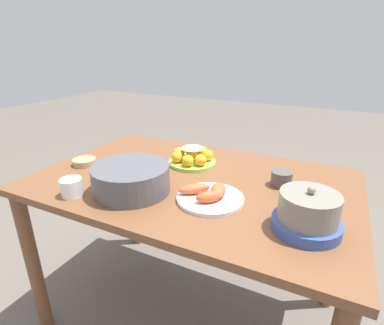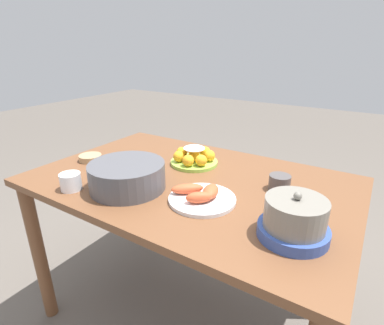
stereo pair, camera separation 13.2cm
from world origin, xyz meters
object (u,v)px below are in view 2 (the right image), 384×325
at_px(cup_near, 279,183).
at_px(dining_table, 190,201).
at_px(sauce_bowl, 90,158).
at_px(warming_pot, 294,220).
at_px(cup_far, 71,182).
at_px(serving_bowl, 127,175).
at_px(seafood_platter, 201,196).
at_px(cake_plate, 194,157).

bearing_deg(cup_near, dining_table, 15.84).
xyz_separation_m(sauce_bowl, warming_pot, (-1.00, 0.10, 0.04)).
relative_size(cup_far, warming_pot, 0.39).
relative_size(serving_bowl, cup_far, 3.67).
distance_m(dining_table, cup_far, 0.49).
bearing_deg(dining_table, serving_bowl, 52.70).
height_order(seafood_platter, warming_pot, warming_pot).
bearing_deg(cake_plate, cup_far, 61.64).
distance_m(dining_table, cup_near, 0.39).
height_order(dining_table, cup_near, cup_near).
bearing_deg(cake_plate, serving_bowl, 76.89).
relative_size(seafood_platter, warming_pot, 1.18).
bearing_deg(dining_table, cup_near, -164.16).
relative_size(cake_plate, seafood_platter, 0.91).
height_order(cake_plate, cup_far, cake_plate).
bearing_deg(dining_table, cup_far, 44.84).
bearing_deg(seafood_platter, sauce_bowl, -4.89).
bearing_deg(warming_pot, sauce_bowl, -5.68).
bearing_deg(cup_near, sauce_bowl, 11.76).
height_order(dining_table, serving_bowl, serving_bowl).
height_order(cup_near, cup_far, cup_far).
bearing_deg(cup_near, cake_plate, -7.04).
bearing_deg(sauce_bowl, serving_bowl, 161.50).
distance_m(serving_bowl, cup_near, 0.59).
height_order(sauce_bowl, cup_near, cup_near).
relative_size(seafood_platter, cup_near, 2.96).
bearing_deg(seafood_platter, cup_near, -131.55).
bearing_deg(cake_plate, sauce_bowl, 27.49).
relative_size(serving_bowl, seafood_platter, 1.20).
bearing_deg(sauce_bowl, cup_far, 126.98).
distance_m(serving_bowl, sauce_bowl, 0.39).
xyz_separation_m(serving_bowl, cup_far, (0.18, 0.13, -0.02)).
bearing_deg(serving_bowl, cup_far, 35.57).
height_order(serving_bowl, cup_far, serving_bowl).
xyz_separation_m(dining_table, sauce_bowl, (0.52, 0.08, 0.12)).
height_order(dining_table, seafood_platter, seafood_platter).
relative_size(dining_table, cake_plate, 5.95).
distance_m(seafood_platter, cup_near, 0.32).
bearing_deg(sauce_bowl, dining_table, -171.04).
bearing_deg(warming_pot, dining_table, -20.87).
bearing_deg(cup_far, cake_plate, -118.36).
height_order(sauce_bowl, seafood_platter, seafood_platter).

